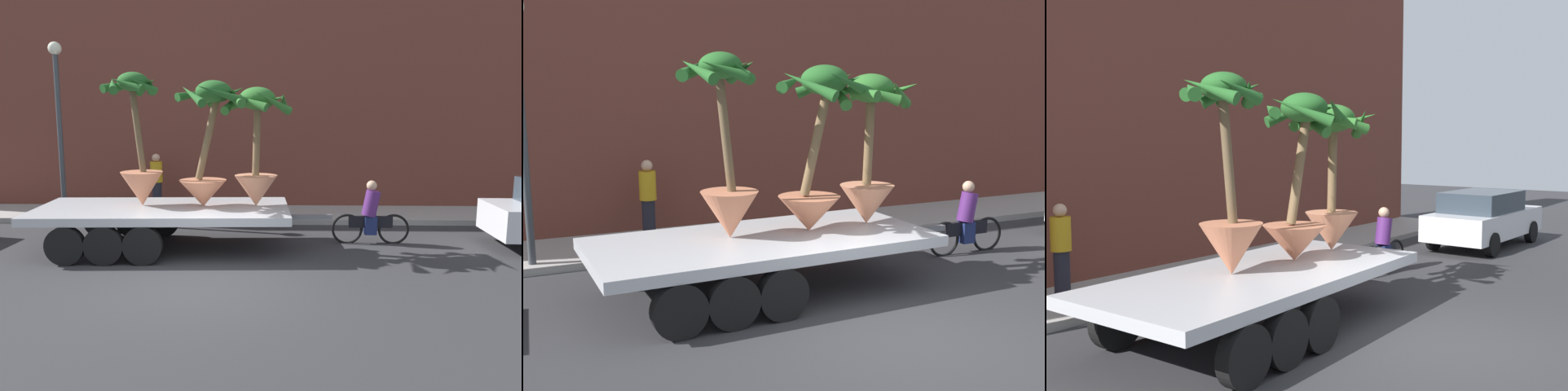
% 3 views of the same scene
% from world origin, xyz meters
% --- Properties ---
extents(ground_plane, '(60.00, 60.00, 0.00)m').
position_xyz_m(ground_plane, '(0.00, 0.00, 0.00)').
color(ground_plane, '#2D2D30').
extents(sidewalk, '(24.00, 2.20, 0.15)m').
position_xyz_m(sidewalk, '(0.00, 6.10, 0.07)').
color(sidewalk, '#A39E99').
rests_on(sidewalk, ground).
extents(building_facade, '(24.00, 1.20, 9.62)m').
position_xyz_m(building_facade, '(0.00, 7.80, 4.81)').
color(building_facade, brown).
rests_on(building_facade, ground).
extents(flatbed_trailer, '(6.69, 2.80, 0.98)m').
position_xyz_m(flatbed_trailer, '(-1.44, 2.40, 0.77)').
color(flatbed_trailer, '#B7BABF').
rests_on(flatbed_trailer, ground).
extents(potted_palm_rear, '(1.64, 1.68, 2.81)m').
position_xyz_m(potted_palm_rear, '(-0.19, 2.50, 2.25)').
color(potted_palm_rear, '#C17251').
rests_on(potted_palm_rear, flatbed_trailer).
extents(potted_palm_middle, '(1.59, 1.55, 2.66)m').
position_xyz_m(potted_palm_middle, '(0.91, 2.58, 2.32)').
color(potted_palm_middle, tan).
rests_on(potted_palm_middle, flatbed_trailer).
extents(potted_palm_front, '(1.34, 1.31, 2.99)m').
position_xyz_m(potted_palm_front, '(-1.76, 2.58, 2.26)').
color(potted_palm_front, '#C17251').
rests_on(potted_palm_front, flatbed_trailer).
extents(cyclist, '(1.84, 0.34, 1.54)m').
position_xyz_m(cyclist, '(3.60, 3.05, 0.67)').
color(cyclist, black).
rests_on(cyclist, ground).
extents(parked_car, '(4.58, 1.95, 1.58)m').
position_xyz_m(parked_car, '(8.47, 2.62, 0.83)').
color(parked_car, silver).
rests_on(parked_car, ground).
extents(pedestrian_near_gate, '(0.36, 0.36, 1.71)m').
position_xyz_m(pedestrian_near_gate, '(-2.24, 6.35, 1.04)').
color(pedestrian_near_gate, black).
rests_on(pedestrian_near_gate, sidewalk).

